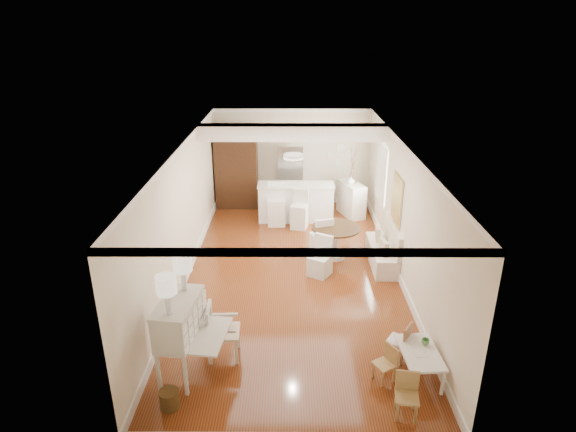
{
  "coord_description": "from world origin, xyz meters",
  "views": [
    {
      "loc": [
        -0.06,
        -9.14,
        5.05
      ],
      "look_at": [
        -0.1,
        0.3,
        1.24
      ],
      "focal_mm": 30.0,
      "sensor_mm": 36.0,
      "label": 1
    }
  ],
  "objects_px": {
    "kids_chair_a": "(384,364)",
    "bar_stool_right": "(299,210)",
    "kids_chair_b": "(398,340)",
    "kids_chair_c": "(407,396)",
    "secretary_bureau": "(181,338)",
    "dining_table": "(335,242)",
    "slip_chair_near": "(320,257)",
    "slip_chair_far": "(321,235)",
    "breakfast_counter": "(296,202)",
    "sideboard": "(351,199)",
    "bar_stool_left": "(276,204)",
    "kids_table": "(419,364)",
    "fridge": "(302,177)",
    "gustavian_armchair": "(224,331)",
    "pantry_cabinet": "(237,168)",
    "wicker_basket": "(169,399)"
  },
  "relations": [
    {
      "from": "kids_chair_c",
      "to": "breakfast_counter",
      "type": "xyz_separation_m",
      "value": [
        -1.44,
        7.09,
        0.19
      ]
    },
    {
      "from": "kids_chair_a",
      "to": "kids_chair_c",
      "type": "distance_m",
      "value": 0.73
    },
    {
      "from": "gustavian_armchair",
      "to": "pantry_cabinet",
      "type": "bearing_deg",
      "value": 1.9
    },
    {
      "from": "wicker_basket",
      "to": "kids_chair_a",
      "type": "bearing_deg",
      "value": 10.37
    },
    {
      "from": "kids_chair_b",
      "to": "fridge",
      "type": "xyz_separation_m",
      "value": [
        -1.38,
        6.9,
        0.57
      ]
    },
    {
      "from": "kids_chair_c",
      "to": "fridge",
      "type": "xyz_separation_m",
      "value": [
        -1.24,
        8.14,
        0.57
      ]
    },
    {
      "from": "breakfast_counter",
      "to": "fridge",
      "type": "distance_m",
      "value": 1.14
    },
    {
      "from": "secretary_bureau",
      "to": "bar_stool_right",
      "type": "xyz_separation_m",
      "value": [
        1.89,
        5.67,
        -0.14
      ]
    },
    {
      "from": "kids_table",
      "to": "sideboard",
      "type": "xyz_separation_m",
      "value": [
        -0.25,
        6.67,
        0.24
      ]
    },
    {
      "from": "gustavian_armchair",
      "to": "bar_stool_left",
      "type": "xyz_separation_m",
      "value": [
        0.7,
        5.49,
        0.1
      ]
    },
    {
      "from": "kids_chair_a",
      "to": "sideboard",
      "type": "relative_size",
      "value": 0.6
    },
    {
      "from": "breakfast_counter",
      "to": "wicker_basket",
      "type": "bearing_deg",
      "value": -104.94
    },
    {
      "from": "kids_table",
      "to": "sideboard",
      "type": "relative_size",
      "value": 0.94
    },
    {
      "from": "kids_chair_a",
      "to": "slip_chair_far",
      "type": "height_order",
      "value": "slip_chair_far"
    },
    {
      "from": "breakfast_counter",
      "to": "secretary_bureau",
      "type": "bearing_deg",
      "value": -106.12
    },
    {
      "from": "secretary_bureau",
      "to": "slip_chair_near",
      "type": "bearing_deg",
      "value": 61.49
    },
    {
      "from": "dining_table",
      "to": "breakfast_counter",
      "type": "distance_m",
      "value": 2.43
    },
    {
      "from": "kids_chair_c",
      "to": "bar_stool_left",
      "type": "relative_size",
      "value": 0.57
    },
    {
      "from": "slip_chair_far",
      "to": "sideboard",
      "type": "relative_size",
      "value": 0.94
    },
    {
      "from": "gustavian_armchair",
      "to": "kids_chair_c",
      "type": "relative_size",
      "value": 1.43
    },
    {
      "from": "gustavian_armchair",
      "to": "bar_stool_right",
      "type": "xyz_separation_m",
      "value": [
        1.3,
        5.26,
        0.04
      ]
    },
    {
      "from": "kids_table",
      "to": "kids_chair_a",
      "type": "height_order",
      "value": "kids_chair_a"
    },
    {
      "from": "gustavian_armchair",
      "to": "fridge",
      "type": "relative_size",
      "value": 0.52
    },
    {
      "from": "kids_chair_a",
      "to": "bar_stool_right",
      "type": "distance_m",
      "value": 5.94
    },
    {
      "from": "bar_stool_right",
      "to": "fridge",
      "type": "xyz_separation_m",
      "value": [
        0.11,
        1.6,
        0.39
      ]
    },
    {
      "from": "gustavian_armchair",
      "to": "bar_stool_right",
      "type": "bearing_deg",
      "value": -16.02
    },
    {
      "from": "kids_chair_c",
      "to": "wicker_basket",
      "type": "bearing_deg",
      "value": -173.85
    },
    {
      "from": "wicker_basket",
      "to": "kids_chair_b",
      "type": "bearing_deg",
      "value": 17.72
    },
    {
      "from": "slip_chair_near",
      "to": "slip_chair_far",
      "type": "xyz_separation_m",
      "value": [
        0.09,
        1.08,
        0.02
      ]
    },
    {
      "from": "secretary_bureau",
      "to": "gustavian_armchair",
      "type": "bearing_deg",
      "value": 43.2
    },
    {
      "from": "kids_table",
      "to": "fridge",
      "type": "height_order",
      "value": "fridge"
    },
    {
      "from": "secretary_bureau",
      "to": "sideboard",
      "type": "xyz_separation_m",
      "value": [
        3.35,
        6.6,
        -0.18
      ]
    },
    {
      "from": "slip_chair_near",
      "to": "slip_chair_far",
      "type": "bearing_deg",
      "value": 115.84
    },
    {
      "from": "kids_chair_c",
      "to": "slip_chair_far",
      "type": "distance_m",
      "value": 5.14
    },
    {
      "from": "kids_chair_b",
      "to": "kids_chair_c",
      "type": "height_order",
      "value": "kids_chair_b"
    },
    {
      "from": "secretary_bureau",
      "to": "dining_table",
      "type": "relative_size",
      "value": 1.17
    },
    {
      "from": "secretary_bureau",
      "to": "breakfast_counter",
      "type": "xyz_separation_m",
      "value": [
        1.8,
        6.23,
        -0.13
      ]
    },
    {
      "from": "slip_chair_far",
      "to": "slip_chair_near",
      "type": "bearing_deg",
      "value": 67.1
    },
    {
      "from": "kids_chair_b",
      "to": "bar_stool_left",
      "type": "relative_size",
      "value": 0.58
    },
    {
      "from": "kids_chair_b",
      "to": "breakfast_counter",
      "type": "xyz_separation_m",
      "value": [
        -1.58,
        5.85,
        0.18
      ]
    },
    {
      "from": "gustavian_armchair",
      "to": "bar_stool_right",
      "type": "relative_size",
      "value": 0.92
    },
    {
      "from": "kids_chair_c",
      "to": "bar_stool_right",
      "type": "xyz_separation_m",
      "value": [
        -1.35,
        6.53,
        0.18
      ]
    },
    {
      "from": "slip_chair_near",
      "to": "bar_stool_right",
      "type": "xyz_separation_m",
      "value": [
        -0.39,
        2.55,
        0.07
      ]
    },
    {
      "from": "dining_table",
      "to": "kids_chair_a",
      "type": "bearing_deg",
      "value": -84.78
    },
    {
      "from": "slip_chair_far",
      "to": "gustavian_armchair",
      "type": "bearing_deg",
      "value": 46.55
    },
    {
      "from": "kids_chair_c",
      "to": "pantry_cabinet",
      "type": "xyz_separation_m",
      "value": [
        -3.14,
        8.17,
        0.82
      ]
    },
    {
      "from": "kids_table",
      "to": "bar_stool_left",
      "type": "bearing_deg",
      "value": 111.24
    },
    {
      "from": "secretary_bureau",
      "to": "kids_chair_a",
      "type": "xyz_separation_m",
      "value": [
        3.06,
        -0.15,
        -0.35
      ]
    },
    {
      "from": "slip_chair_far",
      "to": "pantry_cabinet",
      "type": "height_order",
      "value": "pantry_cabinet"
    },
    {
      "from": "pantry_cabinet",
      "to": "bar_stool_right",
      "type": "bearing_deg",
      "value": -42.48
    }
  ]
}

